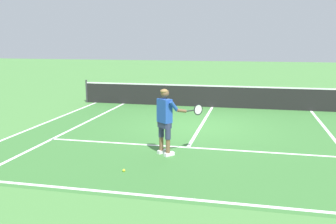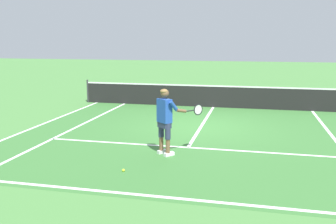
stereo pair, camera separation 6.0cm
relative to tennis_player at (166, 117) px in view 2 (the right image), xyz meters
name	(u,v)px [view 2 (the right image)]	position (x,y,z in m)	size (l,w,h in m)	color
ground_plane	(201,127)	(0.45, 3.36, -0.99)	(80.00, 80.00, 0.00)	#477F3D
court_inner_surface	(196,134)	(0.45, 2.29, -0.99)	(10.98, 10.15, 0.00)	#387033
line_baseline	(157,196)	(0.45, -2.59, -0.99)	(10.98, 0.10, 0.01)	white
line_service	(188,147)	(0.45, 0.76, -0.99)	(8.23, 0.10, 0.01)	white
line_centre_service	(204,123)	(0.45, 3.96, -0.99)	(0.10, 6.40, 0.01)	white
line_singles_left	(76,127)	(-3.66, 2.29, -0.99)	(0.10, 9.75, 0.01)	white
line_doubles_left	(40,125)	(-5.04, 2.29, -0.99)	(0.10, 9.75, 0.01)	white
tennis_net	(214,96)	(0.45, 7.16, -0.49)	(11.96, 0.08, 1.07)	#333338
tennis_player	(166,117)	(0.00, 0.00, 0.00)	(1.13, 0.80, 1.71)	white
tennis_ball_near_feet	(123,170)	(-0.63, -1.45, -0.96)	(0.07, 0.07, 0.07)	#CCE02D
tennis_ball_by_baseline	(162,144)	(-0.31, 0.80, -0.96)	(0.07, 0.07, 0.07)	#CCE02D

